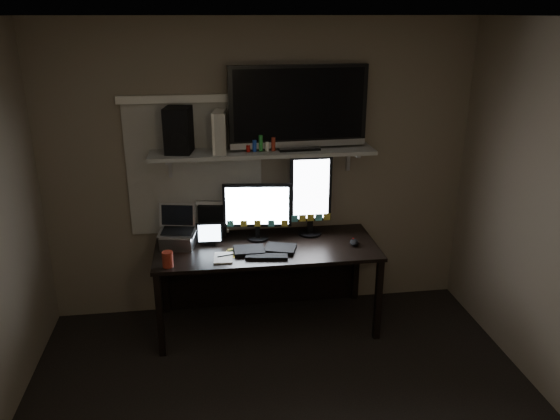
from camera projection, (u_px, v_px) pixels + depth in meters
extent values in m
plane|color=silver|center=(299.00, 17.00, 2.51)|extent=(3.60, 3.60, 0.00)
plane|color=#736753|center=(261.00, 172.00, 4.61)|extent=(3.60, 0.00, 3.60)
cube|color=beige|center=(195.00, 169.00, 4.51)|extent=(1.10, 0.02, 1.10)
cube|color=black|center=(267.00, 248.00, 4.45)|extent=(1.80, 0.75, 0.03)
cube|color=black|center=(262.00, 269.00, 4.90)|extent=(1.80, 0.02, 0.70)
cube|color=black|center=(160.00, 315.00, 4.15)|extent=(0.05, 0.05, 0.70)
cube|color=black|center=(378.00, 300.00, 4.37)|extent=(0.05, 0.05, 0.70)
cube|color=black|center=(165.00, 276.00, 4.77)|extent=(0.05, 0.05, 0.70)
cube|color=black|center=(356.00, 264.00, 4.99)|extent=(0.05, 0.05, 0.70)
cube|color=#A2A39E|center=(263.00, 152.00, 4.38)|extent=(1.80, 0.35, 0.03)
cube|color=black|center=(257.00, 211.00, 4.49)|extent=(0.57, 0.13, 0.49)
cube|color=black|center=(311.00, 195.00, 4.56)|extent=(0.35, 0.07, 0.70)
cube|color=black|center=(265.00, 250.00, 4.33)|extent=(0.52, 0.27, 0.03)
ellipsoid|color=black|center=(354.00, 242.00, 4.46)|extent=(0.09, 0.13, 0.04)
cube|color=silver|center=(223.00, 258.00, 4.21)|extent=(0.16, 0.21, 0.01)
cube|color=black|center=(210.00, 234.00, 4.43)|extent=(0.22, 0.10, 0.19)
cube|color=black|center=(213.00, 218.00, 4.62)|extent=(0.25, 0.15, 0.29)
cube|color=#B1B2B6|center=(177.00, 228.00, 4.36)|extent=(0.33, 0.29, 0.33)
cylinder|color=maroon|center=(168.00, 259.00, 4.06)|extent=(0.10, 0.10, 0.12)
cube|color=black|center=(298.00, 108.00, 4.31)|extent=(1.12, 0.25, 0.66)
cube|color=silver|center=(220.00, 131.00, 4.27)|extent=(0.12, 0.28, 0.32)
cube|color=black|center=(179.00, 130.00, 4.24)|extent=(0.23, 0.27, 0.36)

